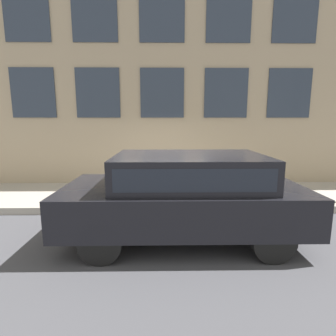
% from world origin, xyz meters
% --- Properties ---
extents(ground_plane, '(80.00, 80.00, 0.00)m').
position_xyz_m(ground_plane, '(0.00, 0.00, 0.00)').
color(ground_plane, '#47474C').
extents(sidewalk, '(2.64, 60.00, 0.17)m').
position_xyz_m(sidewalk, '(1.32, 0.00, 0.09)').
color(sidewalk, '#A8A093').
rests_on(sidewalk, ground_plane).
extents(building_facade, '(0.33, 40.00, 8.77)m').
position_xyz_m(building_facade, '(2.79, 0.00, 4.38)').
color(building_facade, tan).
rests_on(building_facade, ground_plane).
extents(fire_hydrant, '(0.33, 0.44, 0.75)m').
position_xyz_m(fire_hydrant, '(0.43, -0.58, 0.56)').
color(fire_hydrant, gold).
rests_on(fire_hydrant, sidewalk).
extents(person, '(0.27, 0.18, 1.10)m').
position_xyz_m(person, '(0.66, 0.27, 0.84)').
color(person, '#726651').
rests_on(person, sidewalk).
extents(parked_truck_charcoal_near, '(2.10, 4.40, 1.62)m').
position_xyz_m(parked_truck_charcoal_near, '(-1.29, -0.46, 0.94)').
color(parked_truck_charcoal_near, black).
rests_on(parked_truck_charcoal_near, ground_plane).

